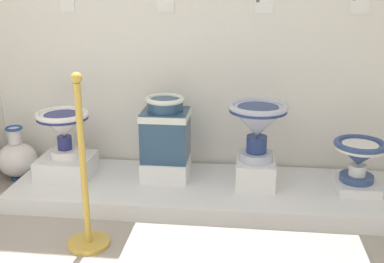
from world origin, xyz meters
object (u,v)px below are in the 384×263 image
(plinth_block_broad_patterned, at_px, (67,166))
(antique_toilet_squat_floral, at_px, (359,154))
(plinth_block_central_ornate, at_px, (255,172))
(info_placard_fourth, at_px, (360,4))
(antique_toilet_tall_cobalt, at_px, (166,128))
(plinth_block_squat_floral, at_px, (356,185))
(plinth_block_tall_cobalt, at_px, (166,168))
(antique_toilet_central_ornate, at_px, (258,122))
(info_placard_second, at_px, (165,2))
(stanchion_post_near_left, at_px, (85,197))
(antique_toilet_broad_patterned, at_px, (63,125))
(decorative_vase_spare, at_px, (17,158))
(info_placard_third, at_px, (264,5))
(info_placard_first, at_px, (68,3))

(plinth_block_broad_patterned, distance_m, antique_toilet_squat_floral, 2.17)
(plinth_block_central_ornate, relative_size, info_placard_fourth, 2.41)
(antique_toilet_tall_cobalt, relative_size, plinth_block_squat_floral, 1.37)
(plinth_block_tall_cobalt, height_order, antique_toilet_central_ornate, antique_toilet_central_ornate)
(plinth_block_tall_cobalt, relative_size, antique_toilet_squat_floral, 0.94)
(antique_toilet_central_ornate, xyz_separation_m, info_placard_second, (-0.71, 0.39, 0.80))
(plinth_block_squat_floral, distance_m, antique_toilet_squat_floral, 0.24)
(stanchion_post_near_left, bearing_deg, plinth_block_tall_cobalt, 67.02)
(plinth_block_tall_cobalt, bearing_deg, antique_toilet_central_ornate, -5.73)
(info_placard_fourth, bearing_deg, antique_toilet_broad_patterned, -169.69)
(antique_toilet_squat_floral, bearing_deg, info_placard_second, 164.90)
(plinth_block_squat_floral, xyz_separation_m, info_placard_fourth, (-0.02, 0.39, 1.24))
(decorative_vase_spare, distance_m, stanchion_post_near_left, 1.29)
(plinth_block_broad_patterned, height_order, antique_toilet_central_ornate, antique_toilet_central_ornate)
(plinth_block_tall_cobalt, height_order, antique_toilet_tall_cobalt, antique_toilet_tall_cobalt)
(antique_toilet_broad_patterned, height_order, plinth_block_tall_cobalt, antique_toilet_broad_patterned)
(info_placard_third, xyz_separation_m, stanchion_post_near_left, (-1.04, -1.15, -1.06))
(plinth_block_central_ornate, bearing_deg, stanchion_post_near_left, -143.51)
(info_placard_first, xyz_separation_m, info_placard_third, (1.50, 0.00, -0.01))
(plinth_block_squat_floral, bearing_deg, plinth_block_tall_cobalt, 177.41)
(plinth_block_squat_floral, height_order, stanchion_post_near_left, stanchion_post_near_left)
(info_placard_fourth, bearing_deg, stanchion_post_near_left, -146.35)
(info_placard_second, relative_size, decorative_vase_spare, 0.35)
(antique_toilet_broad_patterned, xyz_separation_m, info_placard_third, (1.46, 0.39, 0.86))
(plinth_block_central_ornate, bearing_deg, info_placard_fourth, 29.16)
(plinth_block_central_ornate, xyz_separation_m, info_placard_third, (0.02, 0.39, 1.17))
(info_placard_fourth, bearing_deg, decorative_vase_spare, -175.03)
(antique_toilet_squat_floral, bearing_deg, antique_toilet_central_ornate, -179.66)
(plinth_block_tall_cobalt, xyz_separation_m, decorative_vase_spare, (-1.24, 0.10, -0.02))
(info_placard_third, bearing_deg, decorative_vase_spare, -173.29)
(plinth_block_broad_patterned, bearing_deg, plinth_block_tall_cobalt, 4.86)
(antique_toilet_central_ornate, xyz_separation_m, info_placard_fourth, (0.70, 0.39, 0.79))
(plinth_block_central_ornate, xyz_separation_m, antique_toilet_squat_floral, (0.72, 0.00, 0.17))
(antique_toilet_broad_patterned, distance_m, stanchion_post_near_left, 0.89)
(info_placard_third, bearing_deg, plinth_block_tall_cobalt, -154.90)
(plinth_block_tall_cobalt, bearing_deg, decorative_vase_spare, 175.56)
(info_placard_second, distance_m, decorative_vase_spare, 1.73)
(antique_toilet_broad_patterned, relative_size, plinth_block_squat_floral, 1.13)
(plinth_block_central_ornate, bearing_deg, plinth_block_tall_cobalt, 174.27)
(antique_toilet_squat_floral, relative_size, info_placard_first, 2.73)
(plinth_block_squat_floral, height_order, antique_toilet_squat_floral, antique_toilet_squat_floral)
(antique_toilet_tall_cobalt, bearing_deg, info_placard_third, 25.10)
(antique_toilet_tall_cobalt, relative_size, info_placard_first, 3.59)
(decorative_vase_spare, bearing_deg, antique_toilet_central_ornate, -4.89)
(antique_toilet_central_ornate, height_order, info_placard_first, info_placard_first)
(info_placard_first, height_order, decorative_vase_spare, info_placard_first)
(antique_toilet_broad_patterned, relative_size, decorative_vase_spare, 0.88)
(plinth_block_central_ornate, bearing_deg, decorative_vase_spare, 175.11)
(antique_toilet_central_ornate, distance_m, decorative_vase_spare, 1.97)
(plinth_block_central_ornate, distance_m, info_placard_fourth, 1.43)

